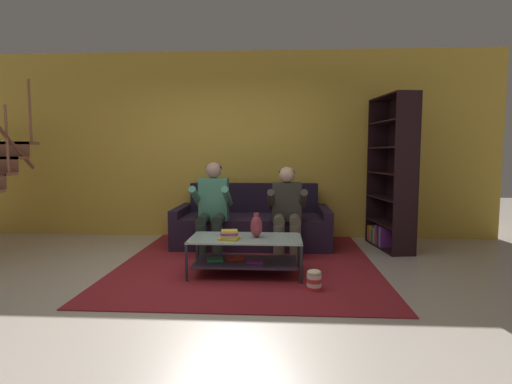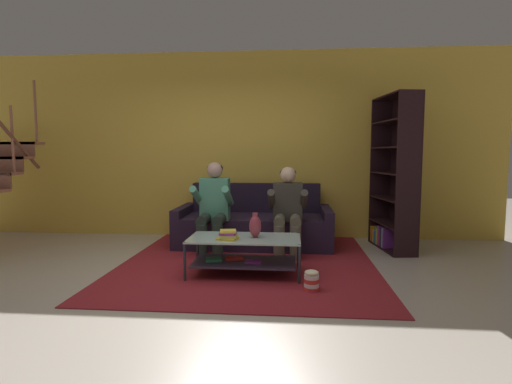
{
  "view_description": "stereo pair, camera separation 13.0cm",
  "coord_description": "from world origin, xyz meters",
  "px_view_note": "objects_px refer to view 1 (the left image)",
  "views": [
    {
      "loc": [
        0.81,
        -3.88,
        1.32
      ],
      "look_at": [
        0.53,
        0.86,
        0.86
      ],
      "focal_mm": 28.0,
      "sensor_mm": 36.0,
      "label": 1
    },
    {
      "loc": [
        0.94,
        -3.87,
        1.32
      ],
      "look_at": [
        0.53,
        0.86,
        0.86
      ],
      "focal_mm": 28.0,
      "sensor_mm": 36.0,
      "label": 2
    }
  ],
  "objects_px": {
    "person_seated_left": "(212,205)",
    "bookshelf": "(393,185)",
    "book_stack": "(230,235)",
    "coffee_table": "(245,250)",
    "vase": "(256,226)",
    "popcorn_tub": "(314,280)",
    "couch": "(252,225)",
    "person_seated_right": "(287,207)"
  },
  "relations": [
    {
      "from": "coffee_table",
      "to": "popcorn_tub",
      "type": "xyz_separation_m",
      "value": [
        0.71,
        -0.46,
        -0.17
      ]
    },
    {
      "from": "book_stack",
      "to": "bookshelf",
      "type": "bearing_deg",
      "value": 35.63
    },
    {
      "from": "bookshelf",
      "to": "popcorn_tub",
      "type": "height_order",
      "value": "bookshelf"
    },
    {
      "from": "couch",
      "to": "book_stack",
      "type": "xyz_separation_m",
      "value": [
        -0.14,
        -1.57,
        0.18
      ]
    },
    {
      "from": "coffee_table",
      "to": "popcorn_tub",
      "type": "bearing_deg",
      "value": -32.97
    },
    {
      "from": "coffee_table",
      "to": "book_stack",
      "type": "bearing_deg",
      "value": -144.32
    },
    {
      "from": "coffee_table",
      "to": "popcorn_tub",
      "type": "relative_size",
      "value": 5.85
    },
    {
      "from": "bookshelf",
      "to": "popcorn_tub",
      "type": "distance_m",
      "value": 2.37
    },
    {
      "from": "couch",
      "to": "coffee_table",
      "type": "height_order",
      "value": "couch"
    },
    {
      "from": "coffee_table",
      "to": "vase",
      "type": "relative_size",
      "value": 4.51
    },
    {
      "from": "coffee_table",
      "to": "book_stack",
      "type": "relative_size",
      "value": 5.12
    },
    {
      "from": "bookshelf",
      "to": "vase",
      "type": "bearing_deg",
      "value": -142.87
    },
    {
      "from": "couch",
      "to": "person_seated_left",
      "type": "xyz_separation_m",
      "value": [
        -0.49,
        -0.57,
        0.37
      ]
    },
    {
      "from": "person_seated_left",
      "to": "book_stack",
      "type": "distance_m",
      "value": 1.07
    },
    {
      "from": "vase",
      "to": "popcorn_tub",
      "type": "distance_m",
      "value": 0.87
    },
    {
      "from": "person_seated_left",
      "to": "bookshelf",
      "type": "relative_size",
      "value": 0.57
    },
    {
      "from": "person_seated_right",
      "to": "bookshelf",
      "type": "height_order",
      "value": "bookshelf"
    },
    {
      "from": "person_seated_left",
      "to": "bookshelf",
      "type": "height_order",
      "value": "bookshelf"
    },
    {
      "from": "popcorn_tub",
      "to": "bookshelf",
      "type": "bearing_deg",
      "value": 56.35
    },
    {
      "from": "person_seated_left",
      "to": "coffee_table",
      "type": "xyz_separation_m",
      "value": [
        0.5,
        -0.88,
        -0.38
      ]
    },
    {
      "from": "person_seated_left",
      "to": "coffee_table",
      "type": "distance_m",
      "value": 1.09
    },
    {
      "from": "couch",
      "to": "person_seated_right",
      "type": "bearing_deg",
      "value": -49.85
    },
    {
      "from": "person_seated_left",
      "to": "popcorn_tub",
      "type": "bearing_deg",
      "value": -47.95
    },
    {
      "from": "book_stack",
      "to": "bookshelf",
      "type": "relative_size",
      "value": 0.11
    },
    {
      "from": "popcorn_tub",
      "to": "couch",
      "type": "bearing_deg",
      "value": 110.8
    },
    {
      "from": "couch",
      "to": "person_seated_left",
      "type": "relative_size",
      "value": 1.81
    },
    {
      "from": "couch",
      "to": "bookshelf",
      "type": "bearing_deg",
      "value": -1.68
    },
    {
      "from": "couch",
      "to": "vase",
      "type": "distance_m",
      "value": 1.47
    },
    {
      "from": "person_seated_left",
      "to": "vase",
      "type": "distance_m",
      "value": 1.08
    },
    {
      "from": "book_stack",
      "to": "popcorn_tub",
      "type": "height_order",
      "value": "book_stack"
    },
    {
      "from": "person_seated_right",
      "to": "coffee_table",
      "type": "relative_size",
      "value": 0.95
    },
    {
      "from": "person_seated_left",
      "to": "vase",
      "type": "bearing_deg",
      "value": -54.25
    },
    {
      "from": "coffee_table",
      "to": "book_stack",
      "type": "height_order",
      "value": "book_stack"
    },
    {
      "from": "book_stack",
      "to": "popcorn_tub",
      "type": "relative_size",
      "value": 1.14
    },
    {
      "from": "couch",
      "to": "person_seated_left",
      "type": "height_order",
      "value": "person_seated_left"
    },
    {
      "from": "bookshelf",
      "to": "book_stack",
      "type": "bearing_deg",
      "value": -144.37
    },
    {
      "from": "vase",
      "to": "coffee_table",
      "type": "bearing_deg",
      "value": -173.22
    },
    {
      "from": "person_seated_left",
      "to": "couch",
      "type": "bearing_deg",
      "value": 49.59
    },
    {
      "from": "coffee_table",
      "to": "vase",
      "type": "distance_m",
      "value": 0.29
    },
    {
      "from": "coffee_table",
      "to": "vase",
      "type": "bearing_deg",
      "value": 6.78
    },
    {
      "from": "person_seated_left",
      "to": "popcorn_tub",
      "type": "height_order",
      "value": "person_seated_left"
    },
    {
      "from": "person_seated_left",
      "to": "bookshelf",
      "type": "distance_m",
      "value": 2.51
    }
  ]
}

